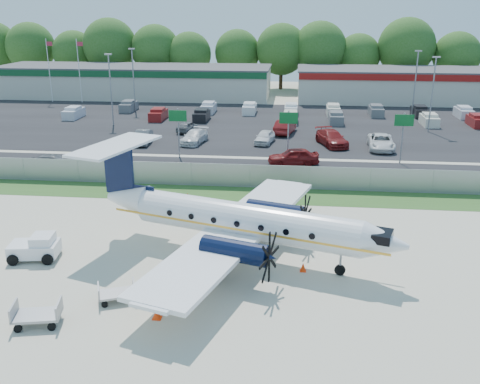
# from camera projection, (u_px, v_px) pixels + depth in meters

# --- Properties ---
(ground) EXTENTS (170.00, 170.00, 0.00)m
(ground) POSITION_uv_depth(u_px,v_px,m) (230.00, 260.00, 32.17)
(ground) COLOR beige
(ground) RESTS_ON ground
(grass_verge) EXTENTS (170.00, 4.00, 0.02)m
(grass_verge) POSITION_uv_depth(u_px,v_px,m) (248.00, 195.00, 43.46)
(grass_verge) COLOR #2D561E
(grass_verge) RESTS_ON ground
(access_road) EXTENTS (170.00, 8.00, 0.02)m
(access_road) POSITION_uv_depth(u_px,v_px,m) (254.00, 171.00, 50.05)
(access_road) COLOR black
(access_road) RESTS_ON ground
(parking_lot) EXTENTS (170.00, 32.00, 0.02)m
(parking_lot) POSITION_uv_depth(u_px,v_px,m) (267.00, 125.00, 69.81)
(parking_lot) COLOR black
(parking_lot) RESTS_ON ground
(perimeter_fence) EXTENTS (120.00, 0.06, 1.99)m
(perimeter_fence) POSITION_uv_depth(u_px,v_px,m) (250.00, 176.00, 45.02)
(perimeter_fence) COLOR gray
(perimeter_fence) RESTS_ON ground
(building_west) EXTENTS (46.40, 12.40, 5.24)m
(building_west) POSITION_uv_depth(u_px,v_px,m) (135.00, 81.00, 92.02)
(building_west) COLOR beige
(building_west) RESTS_ON ground
(building_east) EXTENTS (44.40, 12.40, 5.24)m
(building_east) POSITION_uv_depth(u_px,v_px,m) (434.00, 85.00, 87.10)
(building_east) COLOR beige
(building_east) RESTS_ON ground
(sign_left) EXTENTS (1.80, 0.26, 5.00)m
(sign_left) POSITION_uv_depth(u_px,v_px,m) (178.00, 123.00, 53.35)
(sign_left) COLOR gray
(sign_left) RESTS_ON ground
(sign_mid) EXTENTS (1.80, 0.26, 5.00)m
(sign_mid) POSITION_uv_depth(u_px,v_px,m) (288.00, 125.00, 52.27)
(sign_mid) COLOR gray
(sign_mid) RESTS_ON ground
(sign_right) EXTENTS (1.80, 0.26, 5.00)m
(sign_right) POSITION_uv_depth(u_px,v_px,m) (403.00, 127.00, 51.19)
(sign_right) COLOR gray
(sign_right) RESTS_ON ground
(flagpole_west) EXTENTS (1.06, 0.12, 10.00)m
(flagpole_west) POSITION_uv_depth(u_px,v_px,m) (49.00, 67.00, 85.64)
(flagpole_west) COLOR white
(flagpole_west) RESTS_ON ground
(flagpole_east) EXTENTS (1.06, 0.12, 10.00)m
(flagpole_east) POSITION_uv_depth(u_px,v_px,m) (79.00, 67.00, 85.15)
(flagpole_east) COLOR white
(flagpole_east) RESTS_ON ground
(light_pole_nw) EXTENTS (0.90, 0.35, 9.09)m
(light_pole_nw) POSITION_uv_depth(u_px,v_px,m) (110.00, 85.00, 68.21)
(light_pole_nw) COLOR gray
(light_pole_nw) RESTS_ON ground
(light_pole_ne) EXTENTS (0.90, 0.35, 9.09)m
(light_pole_ne) POSITION_uv_depth(u_px,v_px,m) (433.00, 89.00, 64.28)
(light_pole_ne) COLOR gray
(light_pole_ne) RESTS_ON ground
(light_pole_sw) EXTENTS (0.90, 0.35, 9.09)m
(light_pole_sw) POSITION_uv_depth(u_px,v_px,m) (133.00, 76.00, 77.62)
(light_pole_sw) COLOR gray
(light_pole_sw) RESTS_ON ground
(light_pole_se) EXTENTS (0.90, 0.35, 9.09)m
(light_pole_se) POSITION_uv_depth(u_px,v_px,m) (416.00, 79.00, 73.69)
(light_pole_se) COLOR gray
(light_pole_se) RESTS_ON ground
(tree_line) EXTENTS (112.00, 6.00, 14.00)m
(tree_line) POSITION_uv_depth(u_px,v_px,m) (277.00, 89.00, 101.82)
(tree_line) COLOR #275218
(tree_line) RESTS_ON ground
(aircraft) EXTENTS (20.17, 19.68, 6.17)m
(aircraft) POSITION_uv_depth(u_px,v_px,m) (240.00, 220.00, 31.94)
(aircraft) COLOR white
(aircraft) RESTS_ON ground
(pushback_tug) EXTENTS (3.03, 2.37, 1.52)m
(pushback_tug) POSITION_uv_depth(u_px,v_px,m) (36.00, 247.00, 32.17)
(pushback_tug) COLOR white
(pushback_tug) RESTS_ON ground
(baggage_cart_near) EXTENTS (2.42, 1.74, 1.15)m
(baggage_cart_near) POSITION_uv_depth(u_px,v_px,m) (37.00, 314.00, 25.44)
(baggage_cart_near) COLOR gray
(baggage_cart_near) RESTS_ON ground
(baggage_cart_far) EXTENTS (2.15, 1.73, 0.98)m
(baggage_cart_far) POSITION_uv_depth(u_px,v_px,m) (117.00, 293.00, 27.54)
(baggage_cart_far) COLOR gray
(baggage_cart_far) RESTS_ON ground
(cone_nose) EXTENTS (0.37, 0.37, 0.52)m
(cone_nose) POSITION_uv_depth(u_px,v_px,m) (303.00, 267.00, 30.74)
(cone_nose) COLOR #FF3608
(cone_nose) RESTS_ON ground
(cone_port_wing) EXTENTS (0.44, 0.44, 0.62)m
(cone_port_wing) POSITION_uv_depth(u_px,v_px,m) (157.00, 313.00, 26.01)
(cone_port_wing) COLOR #FF3608
(cone_port_wing) RESTS_ON ground
(cone_starboard_wing) EXTENTS (0.37, 0.37, 0.52)m
(cone_starboard_wing) POSITION_uv_depth(u_px,v_px,m) (188.00, 196.00, 42.45)
(cone_starboard_wing) COLOR #FF3608
(cone_starboard_wing) RESTS_ON ground
(road_car_west) EXTENTS (4.79, 2.37, 1.57)m
(road_car_west) POSITION_uv_depth(u_px,v_px,m) (54.00, 170.00, 50.27)
(road_car_west) COLOR #595B5E
(road_car_west) RESTS_ON ground
(road_car_mid) EXTENTS (5.15, 2.72, 1.67)m
(road_car_mid) POSITION_uv_depth(u_px,v_px,m) (293.00, 165.00, 51.88)
(road_car_mid) COLOR maroon
(road_car_mid) RESTS_ON ground
(parked_car_a) EXTENTS (1.96, 4.66, 1.50)m
(parked_car_a) POSITION_uv_depth(u_px,v_px,m) (143.00, 144.00, 60.13)
(parked_car_a) COLOR #595B5E
(parked_car_a) RESTS_ON ground
(parked_car_b) EXTENTS (2.83, 5.31, 1.47)m
(parked_car_b) POSITION_uv_depth(u_px,v_px,m) (195.00, 143.00, 60.36)
(parked_car_b) COLOR silver
(parked_car_b) RESTS_ON ground
(parked_car_c) EXTENTS (2.43, 4.50, 1.45)m
(parked_car_c) POSITION_uv_depth(u_px,v_px,m) (265.00, 143.00, 60.28)
(parked_car_c) COLOR silver
(parked_car_c) RESTS_ON ground
(parked_car_d) EXTENTS (3.96, 6.13, 1.65)m
(parked_car_d) POSITION_uv_depth(u_px,v_px,m) (331.00, 145.00, 59.38)
(parked_car_d) COLOR maroon
(parked_car_d) RESTS_ON ground
(parked_car_e) EXTENTS (2.93, 5.85, 1.59)m
(parked_car_e) POSITION_uv_depth(u_px,v_px,m) (380.00, 149.00, 57.81)
(parked_car_e) COLOR silver
(parked_car_e) RESTS_ON ground
(parked_car_f) EXTENTS (2.39, 4.18, 1.34)m
(parked_car_f) POSITION_uv_depth(u_px,v_px,m) (187.00, 132.00, 65.87)
(parked_car_f) COLOR #595B5E
(parked_car_f) RESTS_ON ground
(parked_car_g) EXTENTS (2.78, 5.43, 1.70)m
(parked_car_g) POSITION_uv_depth(u_px,v_px,m) (285.00, 134.00, 65.05)
(parked_car_g) COLOR maroon
(parked_car_g) RESTS_ON ground
(far_parking_rows) EXTENTS (56.00, 10.00, 1.60)m
(far_parking_rows) POSITION_uv_depth(u_px,v_px,m) (269.00, 118.00, 74.52)
(far_parking_rows) COLOR gray
(far_parking_rows) RESTS_ON ground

